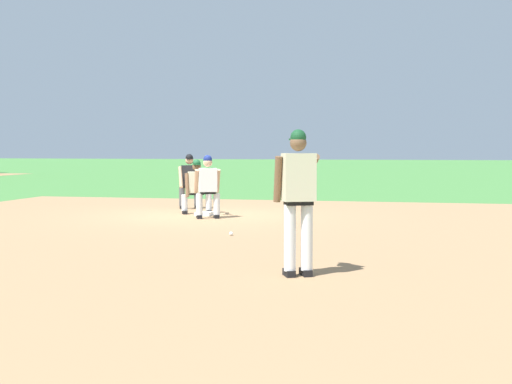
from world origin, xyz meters
The scene contains 8 objects.
ground_plane centered at (0.00, 0.00, 0.00)m, with size 160.00×160.00×0.00m, color #47843D.
infield_dirt_patch centered at (-3.75, -1.76, 0.00)m, with size 18.00×18.00×0.01m, color #A87F56.
first_base_bag centered at (0.00, 0.00, 0.04)m, with size 0.38×0.38×0.09m, color white.
baseball centered at (-3.62, -1.62, 0.04)m, with size 0.07×0.07×0.07m, color white.
pitcher centered at (-7.45, -3.51, 1.06)m, with size 0.83×0.59×1.86m.
first_baseman centered at (0.34, 0.26, 0.73)m, with size 0.84×1.00×1.34m.
baserunner centered at (-0.67, -0.30, 0.79)m, with size 0.59×0.67×1.46m.
umpire centered at (1.71, 0.92, 0.79)m, with size 0.60×0.67×1.46m.
Camera 1 is at (-16.31, -4.95, 1.63)m, focal length 50.00 mm.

